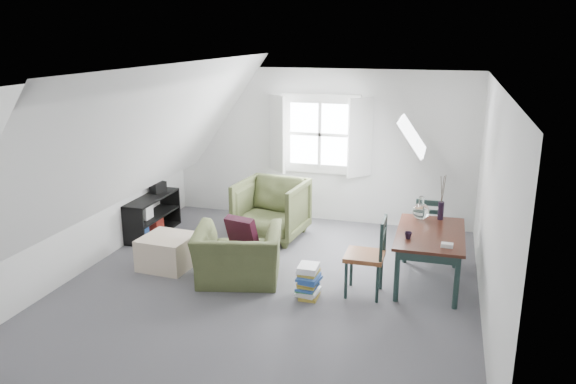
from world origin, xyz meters
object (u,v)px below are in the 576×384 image
(armchair_far, at_px, (272,237))
(dining_table, at_px, (430,239))
(armchair_near, at_px, (239,281))
(media_shelf, at_px, (150,218))
(dining_chair_near, at_px, (368,255))
(magazine_stack, at_px, (309,281))
(dining_chair_far, at_px, (428,225))
(ottoman, at_px, (168,252))

(armchair_far, xyz_separation_m, dining_table, (2.39, -1.04, 0.59))
(armchair_near, distance_m, armchair_far, 1.64)
(armchair_near, relative_size, media_shelf, 0.90)
(dining_chair_near, bearing_deg, media_shelf, -98.74)
(armchair_far, relative_size, dining_chair_near, 1.02)
(armchair_near, height_order, dining_table, dining_table)
(armchair_near, bearing_deg, dining_chair_near, 169.02)
(armchair_far, height_order, magazine_stack, armchair_far)
(dining_chair_far, relative_size, dining_chair_near, 0.88)
(ottoman, distance_m, dining_chair_near, 2.71)
(ottoman, height_order, dining_chair_far, dining_chair_far)
(dining_chair_far, xyz_separation_m, dining_chair_near, (-0.63, -1.48, 0.06))
(ottoman, relative_size, dining_chair_far, 0.75)
(ottoman, distance_m, magazine_stack, 2.07)
(dining_chair_far, bearing_deg, dining_chair_near, 52.46)
(dining_chair_far, height_order, dining_chair_near, dining_chair_near)
(armchair_far, relative_size, media_shelf, 0.84)
(dining_chair_far, distance_m, media_shelf, 4.19)
(dining_table, relative_size, dining_chair_near, 1.39)
(armchair_near, bearing_deg, ottoman, -22.38)
(dining_table, distance_m, magazine_stack, 1.61)
(armchair_near, relative_size, armchair_far, 1.07)
(ottoman, relative_size, dining_chair_near, 0.66)
(armchair_near, relative_size, dining_table, 0.78)
(armchair_near, xyz_separation_m, dining_chair_far, (2.25, 1.55, 0.45))
(dining_chair_near, bearing_deg, ottoman, -82.68)
(ottoman, height_order, dining_table, dining_table)
(media_shelf, height_order, magazine_stack, media_shelf)
(armchair_far, bearing_deg, dining_table, -17.41)
(armchair_near, distance_m, magazine_stack, 1.00)
(dining_table, height_order, magazine_stack, dining_table)
(ottoman, xyz_separation_m, dining_chair_far, (3.32, 1.39, 0.23))
(dining_chair_near, bearing_deg, dining_chair_far, 165.95)
(ottoman, distance_m, dining_chair_far, 3.61)
(dining_chair_near, height_order, magazine_stack, dining_chair_near)
(dining_chair_far, relative_size, magazine_stack, 2.14)
(magazine_stack, bearing_deg, ottoman, 169.90)
(dining_table, xyz_separation_m, magazine_stack, (-1.34, -0.79, -0.39))
(dining_chair_far, xyz_separation_m, media_shelf, (-4.17, -0.33, -0.17))
(armchair_near, distance_m, media_shelf, 2.29)
(armchair_near, bearing_deg, media_shelf, -46.10)
(dining_chair_far, xyz_separation_m, magazine_stack, (-1.29, -1.75, -0.25))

